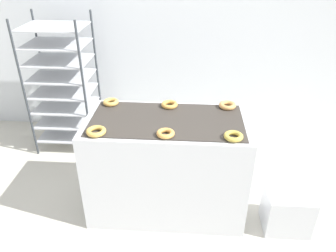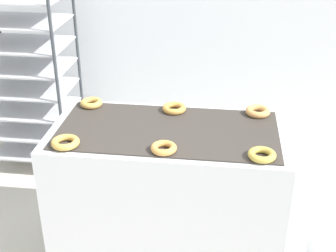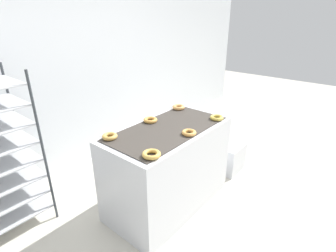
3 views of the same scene
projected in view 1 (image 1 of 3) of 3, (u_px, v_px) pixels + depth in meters
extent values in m
cube|color=silver|center=(176.00, 19.00, 3.75)|extent=(8.00, 0.05, 2.80)
cube|color=silver|center=(167.00, 166.00, 2.89)|extent=(1.35, 0.70, 0.91)
cube|color=#38332D|center=(167.00, 120.00, 2.66)|extent=(1.24, 0.62, 0.01)
cube|color=#262628|center=(212.00, 173.00, 2.51)|extent=(0.12, 0.07, 0.10)
cylinder|color=#33383D|center=(24.00, 94.00, 3.48)|extent=(0.02, 0.02, 1.54)
cylinder|color=#33383D|center=(85.00, 95.00, 3.44)|extent=(0.02, 0.02, 1.54)
cylinder|color=#33383D|center=(44.00, 76.00, 3.93)|extent=(0.02, 0.02, 1.54)
cylinder|color=#33383D|center=(98.00, 77.00, 3.89)|extent=(0.02, 0.02, 1.54)
cube|color=#B7BABF|center=(71.00, 132.00, 3.99)|extent=(0.66, 0.53, 0.01)
cube|color=#B7BABF|center=(69.00, 119.00, 3.90)|extent=(0.66, 0.53, 0.01)
cube|color=#B7BABF|center=(67.00, 105.00, 3.81)|extent=(0.66, 0.53, 0.01)
cube|color=#B7BABF|center=(64.00, 91.00, 3.72)|extent=(0.66, 0.53, 0.01)
cube|color=#B7BABF|center=(62.00, 76.00, 3.63)|extent=(0.66, 0.53, 0.01)
cube|color=#B7BABF|center=(59.00, 60.00, 3.54)|extent=(0.66, 0.53, 0.01)
cube|color=#B7BABF|center=(56.00, 44.00, 3.46)|extent=(0.66, 0.53, 0.01)
cube|color=#B7BABF|center=(53.00, 26.00, 3.37)|extent=(0.66, 0.53, 0.01)
cube|color=silver|center=(287.00, 210.00, 2.79)|extent=(0.38, 0.31, 0.37)
torus|color=gold|center=(96.00, 131.00, 2.46)|extent=(0.15, 0.15, 0.04)
torus|color=gold|center=(166.00, 133.00, 2.44)|extent=(0.14, 0.14, 0.04)
torus|color=gold|center=(233.00, 136.00, 2.40)|extent=(0.14, 0.14, 0.04)
torus|color=gold|center=(111.00, 102.00, 2.91)|extent=(0.14, 0.14, 0.04)
torus|color=gold|center=(169.00, 105.00, 2.86)|extent=(0.15, 0.15, 0.04)
torus|color=tan|center=(227.00, 105.00, 2.85)|extent=(0.15, 0.15, 0.04)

